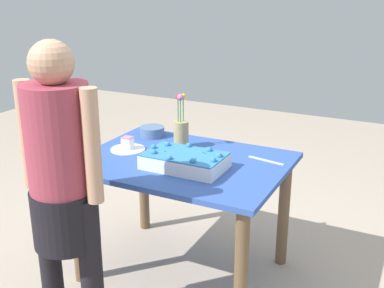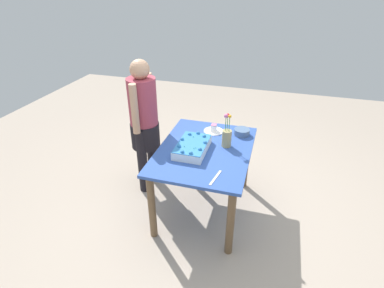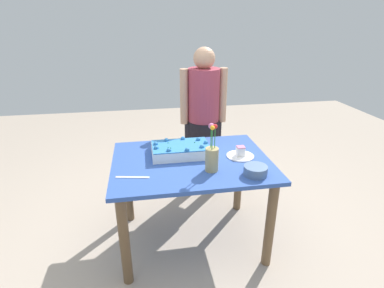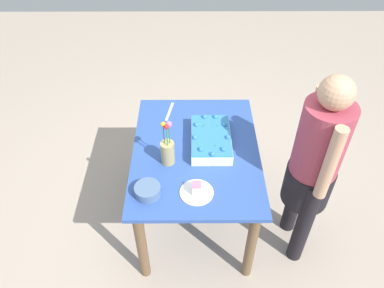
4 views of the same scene
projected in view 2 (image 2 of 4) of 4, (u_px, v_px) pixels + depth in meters
ground_plane at (203, 207)px, 3.25m from camera, size 8.00×8.00×0.00m
dining_table at (205, 160)px, 2.95m from camera, size 1.18×0.88×0.74m
sheet_cake at (192, 147)px, 2.83m from camera, size 0.44×0.27×0.11m
serving_plate_with_slice at (213, 130)px, 3.19m from camera, size 0.21×0.21×0.08m
cake_knife at (215, 178)px, 2.48m from camera, size 0.23×0.06×0.00m
flower_vase at (227, 137)px, 2.88m from camera, size 0.09×0.09×0.34m
fruit_bowl at (242, 132)px, 3.12m from camera, size 0.16×0.16×0.07m
person_standing at (144, 119)px, 3.21m from camera, size 0.45×0.31×1.49m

